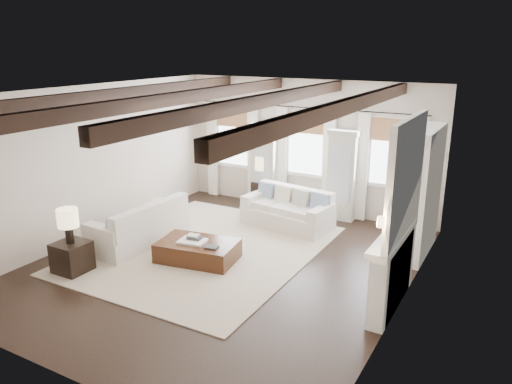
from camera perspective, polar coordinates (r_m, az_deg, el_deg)
The scene contains 16 objects.
ground at distance 9.51m, azimuth -3.64°, elevation -8.26°, with size 7.50×7.50×0.00m, color black.
room_shell at distance 9.28m, azimuth 3.04°, elevation 3.49°, with size 6.54×7.54×3.22m.
area_rug at distance 10.17m, azimuth -5.83°, elevation -6.54°, with size 4.14×5.00×0.02m, color #BAAB95.
sofa_back at distance 11.31m, azimuth 3.74°, elevation -2.22°, with size 2.13×1.20×0.87m.
sofa_left at distance 10.53m, azimuth -13.00°, elevation -3.98°, with size 1.10×2.18×0.91m.
ottoman at distance 9.64m, azimuth -6.67°, elevation -6.73°, with size 1.47×0.92×0.39m, color black.
tray at distance 9.55m, azimuth -7.27°, elevation -5.58°, with size 0.50×0.38×0.04m, color white.
book_lower at distance 9.60m, azimuth -7.01°, elevation -5.21°, with size 0.26×0.20×0.04m, color #262628.
book_upper at distance 9.62m, azimuth -7.21°, elevation -4.95°, with size 0.22×0.17×0.03m, color beige.
book_loose at distance 9.26m, azimuth -5.12°, elevation -6.29°, with size 0.24×0.18×0.03m, color #262628.
side_table_front at distance 9.68m, azimuth -20.27°, elevation -7.01°, with size 0.57×0.57×0.57m, color black.
lamp_front at distance 9.43m, azimuth -20.71°, elevation -3.00°, with size 0.37×0.37×0.64m.
side_table_back at distance 12.70m, azimuth 0.70°, elevation -0.19°, with size 0.42×0.42×0.64m, color black.
lamp_back at distance 12.50m, azimuth 0.71°, elevation 3.17°, with size 0.38×0.38×0.66m.
candlestick_near at distance 8.08m, azimuth 13.13°, elevation -11.06°, with size 0.15×0.15×0.73m.
candlestick_far at distance 8.46m, azimuth 14.08°, elevation -9.40°, with size 0.17×0.17×0.85m.
Camera 1 is at (4.72, -7.22, 4.00)m, focal length 35.00 mm.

